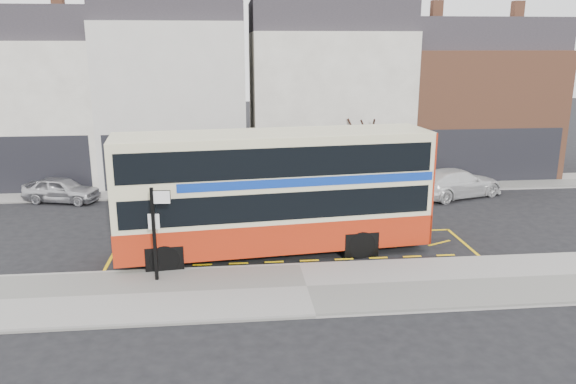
{
  "coord_description": "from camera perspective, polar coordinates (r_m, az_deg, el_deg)",
  "views": [
    {
      "loc": [
        -2.39,
        -19.21,
        7.9
      ],
      "look_at": [
        -0.17,
        2.0,
        2.22
      ],
      "focal_mm": 35.0,
      "sensor_mm": 36.0,
      "label": 1
    }
  ],
  "objects": [
    {
      "name": "bus_stop_post",
      "position": [
        19.06,
        -13.29,
        -3.34
      ],
      "size": [
        0.79,
        0.15,
        3.21
      ],
      "rotation": [
        0.0,
        0.0,
        -0.06
      ],
      "color": "black",
      "rests_on": "pavement"
    },
    {
      "name": "road_markings",
      "position": [
        22.38,
        0.54,
        -5.75
      ],
      "size": [
        14.0,
        3.4,
        0.01
      ],
      "primitive_type": null,
      "color": "yellow",
      "rests_on": "ground"
    },
    {
      "name": "terrace_far_left",
      "position": [
        36.09,
        -24.18,
        8.73
      ],
      "size": [
        8.0,
        8.01,
        10.8
      ],
      "color": "silver",
      "rests_on": "ground"
    },
    {
      "name": "terrace_right",
      "position": [
        37.44,
        17.71,
        9.12
      ],
      "size": [
        9.0,
        8.01,
        10.3
      ],
      "color": "brown",
      "rests_on": "ground"
    },
    {
      "name": "car_white",
      "position": [
        30.92,
        16.74,
        0.9
      ],
      "size": [
        5.59,
        3.73,
        1.5
      ],
      "primitive_type": "imported",
      "rotation": [
        0.0,
        0.0,
        1.92
      ],
      "color": "silver",
      "rests_on": "ground"
    },
    {
      "name": "street_tree_right",
      "position": [
        31.48,
        7.42,
        6.57
      ],
      "size": [
        2.31,
        2.31,
        5.0
      ],
      "color": "black",
      "rests_on": "ground"
    },
    {
      "name": "car_silver",
      "position": [
        30.89,
        -22.03,
        0.23
      ],
      "size": [
        4.1,
        2.46,
        1.31
      ],
      "primitive_type": "imported",
      "rotation": [
        0.0,
        0.0,
        1.31
      ],
      "color": "#B8B7BC",
      "rests_on": "ground"
    },
    {
      "name": "pavement",
      "position": [
        18.78,
        1.9,
        -9.72
      ],
      "size": [
        40.0,
        4.0,
        0.15
      ],
      "primitive_type": "cube",
      "color": "gray",
      "rests_on": "ground"
    },
    {
      "name": "kerb",
      "position": [
        20.53,
        1.17,
        -7.5
      ],
      "size": [
        40.0,
        0.15,
        0.15
      ],
      "primitive_type": "cube",
      "color": "gray",
      "rests_on": "ground"
    },
    {
      "name": "far_pavement",
      "position": [
        31.3,
        -1.41,
        0.42
      ],
      "size": [
        50.0,
        3.0,
        0.15
      ],
      "primitive_type": "cube",
      "color": "gray",
      "rests_on": "ground"
    },
    {
      "name": "ground",
      "position": [
        20.91,
        1.04,
        -7.3
      ],
      "size": [
        120.0,
        120.0,
        0.0
      ],
      "primitive_type": "plane",
      "color": "black",
      "rests_on": "ground"
    },
    {
      "name": "terrace_green_shop",
      "position": [
        34.82,
        3.85,
        10.21
      ],
      "size": [
        9.0,
        8.01,
        11.3
      ],
      "color": "silver",
      "rests_on": "ground"
    },
    {
      "name": "terrace_left",
      "position": [
        34.44,
        -11.33,
        10.33
      ],
      "size": [
        8.0,
        8.01,
        11.8
      ],
      "color": "beige",
      "rests_on": "ground"
    },
    {
      "name": "double_decker_bus",
      "position": [
        21.25,
        -1.32,
        0.11
      ],
      "size": [
        12.01,
        3.92,
        4.71
      ],
      "rotation": [
        0.0,
        0.0,
        0.1
      ],
      "color": "beige",
      "rests_on": "ground"
    },
    {
      "name": "car_grey",
      "position": [
        28.95,
        -4.26,
        0.3
      ],
      "size": [
        3.81,
        1.43,
        1.24
      ],
      "primitive_type": "imported",
      "rotation": [
        0.0,
        0.0,
        1.6
      ],
      "color": "#42444A",
      "rests_on": "ground"
    }
  ]
}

